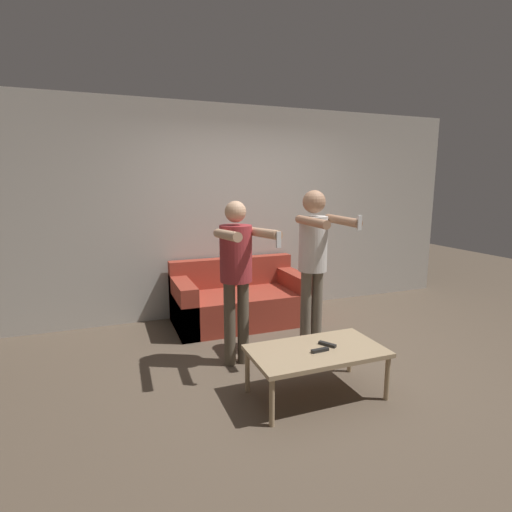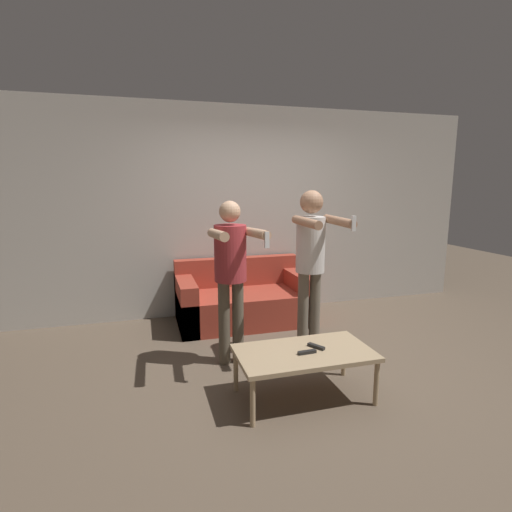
# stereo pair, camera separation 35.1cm
# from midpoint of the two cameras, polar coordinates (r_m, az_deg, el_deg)

# --- Properties ---
(ground_plane) EXTENTS (14.00, 14.00, 0.00)m
(ground_plane) POSITION_cam_midpoint_polar(r_m,az_deg,el_deg) (3.95, 4.86, -15.46)
(ground_plane) COLOR brown
(wall_back) EXTENTS (6.40, 0.06, 2.70)m
(wall_back) POSITION_cam_midpoint_polar(r_m,az_deg,el_deg) (5.32, -3.74, 6.38)
(wall_back) COLOR #B7B2A8
(wall_back) RESTS_ON ground_plane
(couch) EXTENTS (1.63, 0.87, 0.76)m
(couch) POSITION_cam_midpoint_polar(r_m,az_deg,el_deg) (5.02, -4.36, -6.50)
(couch) COLOR #9E3828
(couch) RESTS_ON ground_plane
(person_standing_left) EXTENTS (0.42, 0.75, 1.56)m
(person_standing_left) POSITION_cam_midpoint_polar(r_m,az_deg,el_deg) (3.68, -5.48, -1.37)
(person_standing_left) COLOR brown
(person_standing_left) RESTS_ON ground_plane
(person_standing_right) EXTENTS (0.40, 0.68, 1.65)m
(person_standing_right) POSITION_cam_midpoint_polar(r_m,az_deg,el_deg) (3.96, 5.77, 0.29)
(person_standing_right) COLOR #6B6051
(person_standing_right) RESTS_ON ground_plane
(coffee_table) EXTENTS (1.08, 0.60, 0.40)m
(coffee_table) POSITION_cam_midpoint_polar(r_m,az_deg,el_deg) (3.32, 5.58, -13.71)
(coffee_table) COLOR tan
(coffee_table) RESTS_ON ground_plane
(remote_near) EXTENTS (0.15, 0.04, 0.02)m
(remote_near) POSITION_cam_midpoint_polar(r_m,az_deg,el_deg) (3.26, 6.02, -13.29)
(remote_near) COLOR black
(remote_near) RESTS_ON coffee_table
(remote_far) EXTENTS (0.11, 0.15, 0.02)m
(remote_far) POSITION_cam_midpoint_polar(r_m,az_deg,el_deg) (3.37, 7.17, -12.45)
(remote_far) COLOR black
(remote_far) RESTS_ON coffee_table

